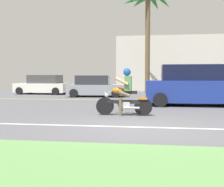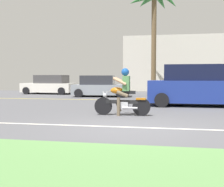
{
  "view_description": "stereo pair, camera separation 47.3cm",
  "coord_description": "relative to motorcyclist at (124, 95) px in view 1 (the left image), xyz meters",
  "views": [
    {
      "loc": [
        0.32,
        -7.41,
        1.33
      ],
      "look_at": [
        -1.25,
        3.59,
        0.67
      ],
      "focal_mm": 44.52,
      "sensor_mm": 36.0,
      "label": 1
    },
    {
      "loc": [
        0.78,
        -7.33,
        1.33
      ],
      "look_at": [
        -1.25,
        3.59,
        0.67
      ],
      "focal_mm": 44.52,
      "sensor_mm": 36.0,
      "label": 2
    }
  ],
  "objects": [
    {
      "name": "ground",
      "position": [
        0.61,
        0.83,
        -0.71
      ],
      "size": [
        56.0,
        30.0,
        0.04
      ],
      "primitive_type": "cube",
      "color": "#545459"
    },
    {
      "name": "parked_car_0",
      "position": [
        -7.51,
        11.27,
        0.01
      ],
      "size": [
        4.17,
        2.17,
        1.49
      ],
      "color": "white",
      "rests_on": "ground"
    },
    {
      "name": "motorcyclist",
      "position": [
        0.0,
        0.0,
        0.0
      ],
      "size": [
        1.96,
        0.64,
        1.64
      ],
      "color": "black",
      "rests_on": "ground"
    },
    {
      "name": "parked_car_2",
      "position": [
        3.1,
        10.39,
        0.0
      ],
      "size": [
        3.98,
        1.91,
        1.48
      ],
      "color": "#2D663D",
      "rests_on": "ground"
    },
    {
      "name": "suv_nearby",
      "position": [
        2.98,
        3.85,
        0.23
      ],
      "size": [
        4.72,
        2.14,
        1.9
      ],
      "color": "navy",
      "rests_on": "ground"
    },
    {
      "name": "palm_tree_0",
      "position": [
        0.55,
        13.07,
        6.56
      ],
      "size": [
        4.23,
        4.07,
        8.72
      ],
      "color": "brown",
      "rests_on": "ground"
    },
    {
      "name": "grass_median",
      "position": [
        0.61,
        -6.27,
        -0.66
      ],
      "size": [
        56.0,
        3.8,
        0.06
      ],
      "primitive_type": "cube",
      "color": "#5B8C4C",
      "rests_on": "ground"
    },
    {
      "name": "building_far",
      "position": [
        5.86,
        18.83,
        1.93
      ],
      "size": [
        16.61,
        4.0,
        5.24
      ],
      "primitive_type": "cube",
      "color": "beige",
      "rests_on": "ground"
    },
    {
      "name": "lane_line_near",
      "position": [
        0.61,
        -2.24,
        -0.69
      ],
      "size": [
        50.4,
        0.12,
        0.01
      ],
      "primitive_type": "cube",
      "color": "silver",
      "rests_on": "ground"
    },
    {
      "name": "lane_line_far",
      "position": [
        0.61,
        6.37,
        -0.69
      ],
      "size": [
        50.4,
        0.12,
        0.01
      ],
      "primitive_type": "cube",
      "color": "yellow",
      "rests_on": "ground"
    },
    {
      "name": "parked_car_1",
      "position": [
        -2.88,
        9.02,
        -0.02
      ],
      "size": [
        3.95,
        2.27,
        1.44
      ],
      "color": "#8C939E",
      "rests_on": "ground"
    }
  ]
}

